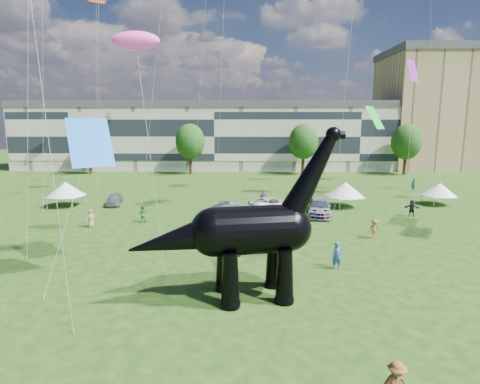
{
  "coord_description": "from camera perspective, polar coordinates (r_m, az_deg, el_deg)",
  "views": [
    {
      "loc": [
        -1.9,
        -18.07,
        9.78
      ],
      "look_at": [
        -2.37,
        8.0,
        5.0
      ],
      "focal_mm": 30.0,
      "sensor_mm": 36.0,
      "label": 1
    }
  ],
  "objects": [
    {
      "name": "ground",
      "position": [
        20.63,
        6.51,
        -17.98
      ],
      "size": [
        220.0,
        220.0,
        0.0
      ],
      "primitive_type": "plane",
      "color": "#16330C",
      "rests_on": "ground"
    },
    {
      "name": "terrace_row",
      "position": [
        80.39,
        -3.36,
        7.68
      ],
      "size": [
        78.0,
        11.0,
        12.0
      ],
      "primitive_type": "cube",
      "color": "beige",
      "rests_on": "ground"
    },
    {
      "name": "apartment_block",
      "position": [
        93.05,
        28.25,
        9.93
      ],
      "size": [
        28.0,
        18.0,
        22.0
      ],
      "primitive_type": "cube",
      "color": "tan",
      "rests_on": "ground"
    },
    {
      "name": "tree_far_left",
      "position": [
        76.5,
        -20.69,
        7.12
      ],
      "size": [
        5.2,
        5.2,
        9.44
      ],
      "color": "#382314",
      "rests_on": "ground"
    },
    {
      "name": "tree_mid_left",
      "position": [
        71.87,
        -7.11,
        7.53
      ],
      "size": [
        5.2,
        5.2,
        9.44
      ],
      "color": "#382314",
      "rests_on": "ground"
    },
    {
      "name": "tree_mid_right",
      "position": [
        71.84,
        9.02,
        7.48
      ],
      "size": [
        5.2,
        5.2,
        9.44
      ],
      "color": "#382314",
      "rests_on": "ground"
    },
    {
      "name": "tree_far_right",
      "position": [
        76.43,
        22.61,
        6.99
      ],
      "size": [
        5.2,
        5.2,
        9.44
      ],
      "color": "#382314",
      "rests_on": "ground"
    },
    {
      "name": "dinosaur_sculpture",
      "position": [
        21.79,
        0.61,
        -5.89
      ],
      "size": [
        11.93,
        4.35,
        9.72
      ],
      "rotation": [
        0.0,
        0.0,
        0.2
      ],
      "color": "black",
      "rests_on": "ground"
    },
    {
      "name": "car_silver",
      "position": [
        48.21,
        -17.45,
        -0.98
      ],
      "size": [
        2.27,
        4.17,
        1.34
      ],
      "primitive_type": "imported",
      "rotation": [
        0.0,
        0.0,
        0.18
      ],
      "color": "#B1B0B5",
      "rests_on": "ground"
    },
    {
      "name": "car_grey",
      "position": [
        40.91,
        -0.93,
        -2.41
      ],
      "size": [
        4.58,
        2.51,
        1.43
      ],
      "primitive_type": "imported",
      "rotation": [
        0.0,
        0.0,
        1.81
      ],
      "color": "slate",
      "rests_on": "ground"
    },
    {
      "name": "car_white",
      "position": [
        43.48,
        4.75,
        -1.66
      ],
      "size": [
        5.73,
        3.83,
        1.46
      ],
      "primitive_type": "imported",
      "rotation": [
        0.0,
        0.0,
        1.86
      ],
      "color": "silver",
      "rests_on": "ground"
    },
    {
      "name": "car_dark",
      "position": [
        41.89,
        11.16,
        -2.15
      ],
      "size": [
        2.98,
        5.93,
        1.65
      ],
      "primitive_type": "imported",
      "rotation": [
        0.0,
        0.0,
        -0.12
      ],
      "color": "#595960",
      "rests_on": "ground"
    },
    {
      "name": "gazebo_near",
      "position": [
        46.23,
        14.74,
        0.35
      ],
      "size": [
        5.12,
        5.12,
        2.84
      ],
      "rotation": [
        0.0,
        0.0,
        0.31
      ],
      "color": "white",
      "rests_on": "ground"
    },
    {
      "name": "gazebo_far",
      "position": [
        51.37,
        26.52,
        0.32
      ],
      "size": [
        3.93,
        3.93,
        2.52
      ],
      "rotation": [
        0.0,
        0.0,
        0.09
      ],
      "color": "white",
      "rests_on": "ground"
    },
    {
      "name": "gazebo_left",
      "position": [
        49.18,
        -23.53,
        0.38
      ],
      "size": [
        4.34,
        4.34,
        2.8
      ],
      "rotation": [
        0.0,
        0.0,
        -0.08
      ],
      "color": "silver",
      "rests_on": "ground"
    },
    {
      "name": "visitors",
      "position": [
        34.32,
        3.41,
        -4.69
      ],
      "size": [
        49.38,
        42.98,
        1.85
      ],
      "color": "brown",
      "rests_on": "ground"
    }
  ]
}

